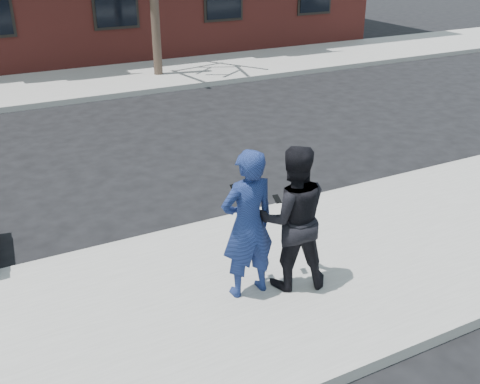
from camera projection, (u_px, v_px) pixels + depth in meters
ground at (120, 322)px, 6.49m from camera, size 100.00×100.00×0.00m
near_sidewalk at (126, 330)px, 6.26m from camera, size 50.00×3.50×0.15m
near_curb at (87, 255)px, 7.70m from camera, size 50.00×0.10×0.15m
far_sidewalk at (2, 92)px, 15.50m from camera, size 50.00×3.50×0.15m
far_curb at (10, 109)px, 14.05m from camera, size 50.00×0.10×0.15m
man_hoodie at (248, 224)px, 6.41m from camera, size 0.67×0.51×1.83m
man_peacoat at (293, 218)px, 6.58m from camera, size 1.05×0.92×1.81m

